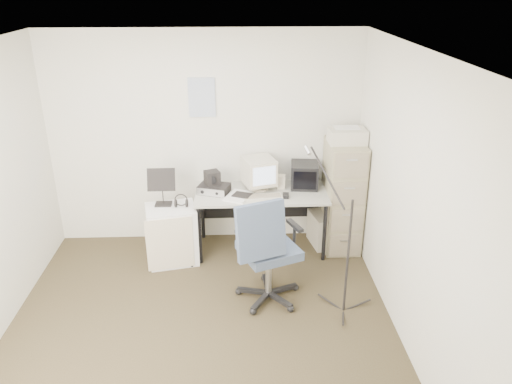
{
  "coord_description": "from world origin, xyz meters",
  "views": [
    {
      "loc": [
        0.34,
        -3.76,
        3.0
      ],
      "look_at": [
        0.55,
        0.95,
        0.95
      ],
      "focal_mm": 35.0,
      "sensor_mm": 36.0,
      "label": 1
    }
  ],
  "objects_px": {
    "office_chair": "(269,248)",
    "desk": "(261,221)",
    "filing_cabinet": "(342,196)",
    "side_cart": "(172,234)"
  },
  "relations": [
    {
      "from": "filing_cabinet",
      "to": "side_cart",
      "type": "relative_size",
      "value": 1.96
    },
    {
      "from": "desk",
      "to": "office_chair",
      "type": "bearing_deg",
      "value": -88.73
    },
    {
      "from": "office_chair",
      "to": "desk",
      "type": "bearing_deg",
      "value": 69.24
    },
    {
      "from": "filing_cabinet",
      "to": "desk",
      "type": "bearing_deg",
      "value": -178.19
    },
    {
      "from": "desk",
      "to": "office_chair",
      "type": "distance_m",
      "value": 1.04
    },
    {
      "from": "side_cart",
      "to": "filing_cabinet",
      "type": "bearing_deg",
      "value": -4.05
    },
    {
      "from": "desk",
      "to": "filing_cabinet",
      "type": "bearing_deg",
      "value": 1.81
    },
    {
      "from": "filing_cabinet",
      "to": "side_cart",
      "type": "height_order",
      "value": "filing_cabinet"
    },
    {
      "from": "filing_cabinet",
      "to": "desk",
      "type": "xyz_separation_m",
      "value": [
        -0.95,
        -0.03,
        -0.29
      ]
    },
    {
      "from": "filing_cabinet",
      "to": "office_chair",
      "type": "distance_m",
      "value": 1.4
    }
  ]
}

